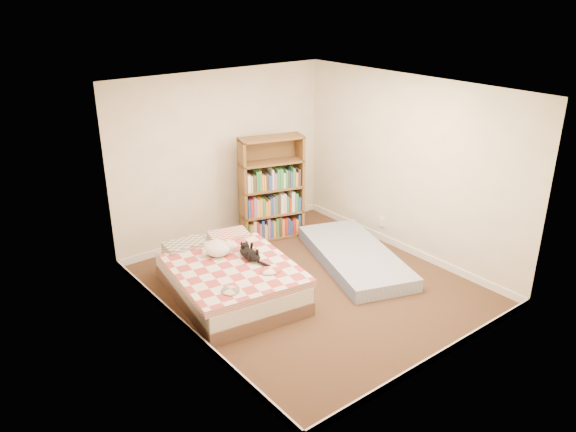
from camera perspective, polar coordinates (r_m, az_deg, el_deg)
room at (r=6.75m, az=2.38°, el=1.81°), size 3.51×4.01×2.51m
bed at (r=7.01m, az=-6.06°, el=-6.20°), size 1.58×2.04×0.50m
bookshelf at (r=8.40m, az=-1.76°, el=1.49°), size 1.02×0.57×1.57m
floor_mattress at (r=7.83m, az=6.80°, el=-4.11°), size 1.55×2.24×0.18m
black_cat at (r=6.93m, az=-4.01°, el=-3.81°), size 0.28×0.63×0.14m
white_dog at (r=7.04m, az=-7.12°, el=-3.26°), size 0.41×0.44×0.18m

